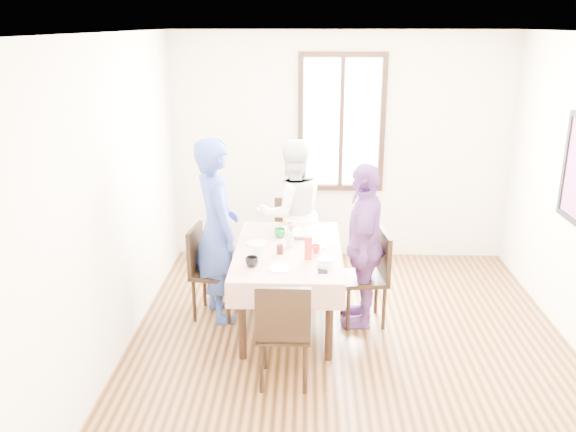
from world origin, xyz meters
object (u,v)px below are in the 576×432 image
object	(u,v)px
dining_table	(288,287)
chair_far	(291,242)
person_left	(215,230)
chair_right	(364,278)
person_far	(291,212)
chair_near	(284,330)
person_right	(363,245)
chair_left	(215,272)

from	to	relation	value
dining_table	chair_far	size ratio (longest dim) A/B	1.59
chair_far	person_left	distance (m)	1.19
chair_right	person_left	distance (m)	1.48
person_left	person_far	bearing A→B (deg)	-64.50
dining_table	chair_near	xyz separation A→B (m)	(0.00, -0.99, 0.08)
chair_right	person_far	world-z (taller)	person_far
person_left	person_right	xyz separation A→B (m)	(1.40, -0.09, -0.10)
person_far	dining_table	bearing A→B (deg)	67.93
chair_far	chair_near	world-z (taller)	same
chair_far	person_far	bearing A→B (deg)	95.95
chair_near	person_right	world-z (taller)	person_right
dining_table	chair_near	world-z (taller)	chair_near
chair_right	person_far	bearing A→B (deg)	31.48
chair_near	chair_right	bearing A→B (deg)	55.61
chair_near	person_far	distance (m)	2.00
chair_near	person_right	xyz separation A→B (m)	(0.70, 1.04, 0.33)
dining_table	chair_near	size ratio (longest dim) A/B	1.59
chair_left	person_right	distance (m)	1.46
person_far	person_right	size ratio (longest dim) A/B	1.02
person_left	dining_table	bearing A→B (deg)	-125.80
dining_table	person_far	distance (m)	1.07
chair_right	chair_near	bearing A→B (deg)	139.29
dining_table	person_right	bearing A→B (deg)	3.71
chair_left	person_right	world-z (taller)	person_right
dining_table	person_far	world-z (taller)	person_far
chair_left	chair_near	world-z (taller)	same
chair_left	person_far	size ratio (longest dim) A/B	0.56
dining_table	chair_left	distance (m)	0.73
chair_near	person_left	world-z (taller)	person_left
person_far	person_right	xyz separation A→B (m)	(0.70, -0.93, -0.02)
chair_far	person_left	size ratio (longest dim) A/B	0.51
chair_left	person_far	bearing A→B (deg)	146.76
chair_far	person_far	distance (m)	0.35
chair_left	chair_far	size ratio (longest dim) A/B	1.00
person_right	chair_near	bearing A→B (deg)	-26.58
person_left	person_right	world-z (taller)	person_left
chair_far	person_right	size ratio (longest dim) A/B	0.58
dining_table	person_left	world-z (taller)	person_left
person_far	person_left	bearing A→B (deg)	28.23
dining_table	chair_right	world-z (taller)	chair_right
person_right	chair_far	bearing A→B (deg)	-136.38
person_right	dining_table	bearing A→B (deg)	-79.00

